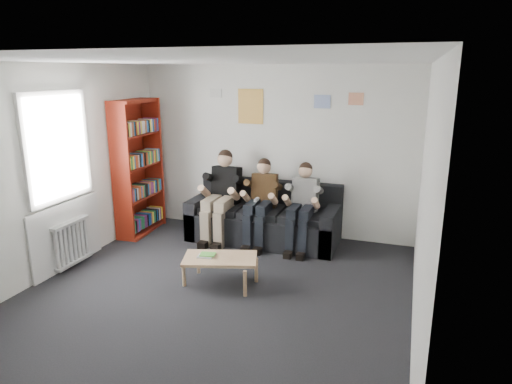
# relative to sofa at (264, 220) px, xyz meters

# --- Properties ---
(room_shell) EXTENTS (5.00, 5.00, 5.00)m
(room_shell) POSITION_rel_sofa_xyz_m (0.02, -2.06, 1.03)
(room_shell) COLOR black
(room_shell) RESTS_ON ground
(sofa) EXTENTS (2.32, 0.95, 0.90)m
(sofa) POSITION_rel_sofa_xyz_m (0.00, 0.00, 0.00)
(sofa) COLOR black
(sofa) RESTS_ON ground
(bookshelf) EXTENTS (0.33, 0.98, 2.17)m
(bookshelf) POSITION_rel_sofa_xyz_m (-2.04, -0.32, 0.76)
(bookshelf) COLOR maroon
(bookshelf) RESTS_ON ground
(coffee_table) EXTENTS (0.90, 0.50, 0.36)m
(coffee_table) POSITION_rel_sofa_xyz_m (-0.03, -1.68, -0.01)
(coffee_table) COLOR tan
(coffee_table) RESTS_ON ground
(game_cases) EXTENTS (0.20, 0.17, 0.03)m
(game_cases) POSITION_rel_sofa_xyz_m (-0.20, -1.71, 0.05)
(game_cases) COLOR silver
(game_cases) RESTS_ON coffee_table
(person_left) EXTENTS (0.43, 0.92, 1.41)m
(person_left) POSITION_rel_sofa_xyz_m (-0.65, -0.21, 0.38)
(person_left) COLOR black
(person_left) RESTS_ON sofa
(person_middle) EXTENTS (0.38, 0.82, 1.32)m
(person_middle) POSITION_rel_sofa_xyz_m (0.00, -0.20, 0.34)
(person_middle) COLOR #4C3419
(person_middle) RESTS_ON sofa
(person_right) EXTENTS (0.37, 0.80, 1.30)m
(person_right) POSITION_rel_sofa_xyz_m (0.65, -0.20, 0.34)
(person_right) COLOR silver
(person_right) RESTS_ON sofa
(radiator) EXTENTS (0.10, 0.64, 0.60)m
(radiator) POSITION_rel_sofa_xyz_m (-2.13, -1.86, 0.03)
(radiator) COLOR silver
(radiator) RESTS_ON ground
(window) EXTENTS (0.05, 1.30, 2.36)m
(window) POSITION_rel_sofa_xyz_m (-2.21, -1.86, 0.71)
(window) COLOR white
(window) RESTS_ON room_shell
(poster_large) EXTENTS (0.42, 0.01, 0.55)m
(poster_large) POSITION_rel_sofa_xyz_m (-0.38, 0.43, 1.73)
(poster_large) COLOR #E0D14F
(poster_large) RESTS_ON room_shell
(poster_blue) EXTENTS (0.25, 0.01, 0.20)m
(poster_blue) POSITION_rel_sofa_xyz_m (0.77, 0.43, 1.83)
(poster_blue) COLOR #4078DB
(poster_blue) RESTS_ON room_shell
(poster_pink) EXTENTS (0.22, 0.01, 0.18)m
(poster_pink) POSITION_rel_sofa_xyz_m (1.27, 0.43, 1.88)
(poster_pink) COLOR #C43D7D
(poster_pink) RESTS_ON room_shell
(poster_sign) EXTENTS (0.20, 0.01, 0.14)m
(poster_sign) POSITION_rel_sofa_xyz_m (-0.98, 0.43, 1.93)
(poster_sign) COLOR silver
(poster_sign) RESTS_ON room_shell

